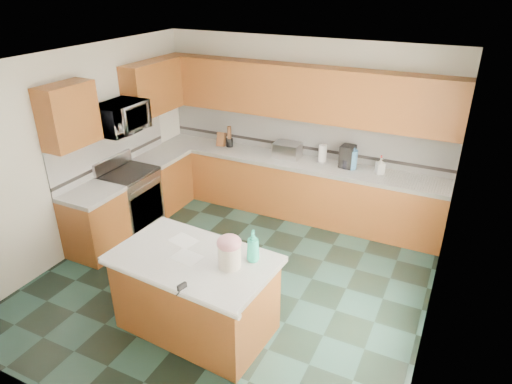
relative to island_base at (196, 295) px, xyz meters
The scene contains 52 objects.
floor 1.02m from the island_base, 93.54° to the left, with size 4.60×4.60×0.00m, color black.
ceiling 2.45m from the island_base, 93.54° to the left, with size 4.60×4.60×0.00m, color white.
wall_back 3.37m from the island_base, 91.01° to the left, with size 4.60×0.04×2.70m, color white.
wall_front 1.67m from the island_base, 92.35° to the right, with size 4.60×0.04×2.70m, color white.
wall_left 2.71m from the island_base, 158.74° to the left, with size 0.04×4.60×2.70m, color white.
wall_right 2.61m from the island_base, 22.23° to the left, with size 0.04×4.60×2.70m, color white.
back_base_cab 2.93m from the island_base, 91.12° to the left, with size 4.60×0.60×0.86m, color #46240C.
back_countertop 2.96m from the island_base, 91.12° to the left, with size 4.60×0.64×0.06m, color white.
back_upper_cab 3.41m from the island_base, 91.07° to the left, with size 4.60×0.33×0.78m, color #46240C.
back_backsplash 3.31m from the island_base, 91.02° to the left, with size 4.60×0.02×0.63m, color silver.
back_accent_band 3.26m from the island_base, 91.02° to the left, with size 4.60×0.01×0.05m, color black.
left_base_cab_rear 3.02m from the island_base, 132.89° to the left, with size 0.60×0.82×0.86m, color #46240C.
left_counter_rear 3.06m from the island_base, 132.89° to the left, with size 0.64×0.82×0.06m, color white.
left_base_cab_front 2.17m from the island_base, 161.58° to the left, with size 0.60×0.72×0.86m, color #46240C.
left_counter_front 2.22m from the island_base, 161.58° to the left, with size 0.64×0.72×0.06m, color white.
left_backsplash 2.89m from the island_base, 147.83° to the left, with size 0.02×2.30×0.63m, color silver.
left_accent_band 2.83m from the island_base, 147.77° to the left, with size 0.01×2.30×0.05m, color black.
left_upper_cab_rear 3.55m from the island_base, 133.01° to the left, with size 0.33×1.09×0.78m, color #46240C.
left_upper_cab_front 2.75m from the island_base, 162.65° to the left, with size 0.33×0.72×0.78m, color #46240C.
range_body 2.50m from the island_base, 145.29° to the left, with size 0.60×0.76×0.88m, color #B7B7BC.
range_oven_door 2.27m from the island_base, 141.12° to the left, with size 0.02×0.68×0.55m, color black.
range_cooktop 2.55m from the island_base, 145.29° to the left, with size 0.62×0.78×0.04m, color black.
range_handle 2.27m from the island_base, 140.64° to the left, with size 0.02×0.02×0.66m, color #B7B7BC.
range_backguard 2.78m from the island_base, 148.41° to the left, with size 0.06×0.76×0.18m, color #B7B7BC.
microwave 2.82m from the island_base, 145.29° to the left, with size 0.73×0.50×0.41m, color #B7B7BC.
island_base is the anchor object (origin of this frame).
island_top 0.46m from the island_base, ahead, with size 1.67×1.00×0.06m, color white.
island_bullnose 0.68m from the island_base, 90.00° to the right, with size 0.06×0.06×1.67m, color white.
treat_jar 0.74m from the island_base, ahead, with size 0.22×0.22×0.24m, color #EFE3D0.
treat_jar_lid 0.87m from the island_base, ahead, with size 0.24×0.24×0.15m, color pink.
treat_jar_knob 0.91m from the island_base, ahead, with size 0.03×0.03×0.08m, color tan.
treat_jar_knob_end_l 0.90m from the island_base, ahead, with size 0.04×0.04×0.04m, color tan.
treat_jar_knob_end_r 0.93m from the island_base, ahead, with size 0.04×0.04×0.04m, color tan.
soap_bottle_island 0.90m from the island_base, 20.70° to the left, with size 0.13×0.13×0.34m, color #1EA586.
paper_sheet_a 0.50m from the island_base, 150.39° to the right, with size 0.29×0.22×0.00m, color white.
paper_sheet_b 0.60m from the island_base, 140.09° to the left, with size 0.29×0.21×0.00m, color white.
clamp_body 0.72m from the island_base, 68.02° to the right, with size 0.03×0.10×0.09m, color black.
clamp_handle 0.74m from the island_base, 70.21° to the right, with size 0.02×0.02×0.07m, color black.
knife_block 3.33m from the island_base, 114.79° to the left, with size 0.13×0.10×0.23m, color #472814.
utensil_crock 3.30m from the island_base, 112.37° to the left, with size 0.11×0.11×0.14m, color black.
utensil_bundle 3.33m from the island_base, 112.37° to the left, with size 0.07×0.07×0.21m, color #472814.
toaster_oven 3.04m from the island_base, 93.78° to the left, with size 0.40×0.28×0.23m, color #B7B7BC.
toaster_oven_door 2.92m from the island_base, 93.95° to the left, with size 0.36×0.01×0.19m, color black.
paper_towel 3.11m from the island_base, 83.21° to the left, with size 0.12×0.12×0.27m, color white.
paper_towel_base 3.09m from the island_base, 83.21° to the left, with size 0.18×0.18×0.01m, color #B7B7BC.
water_jug 3.16m from the island_base, 74.74° to the left, with size 0.17×0.17×0.28m, color teal.
water_jug_neck 3.19m from the island_base, 74.74° to the left, with size 0.08×0.08×0.04m, color teal.
coffee_maker 3.17m from the island_base, 76.02° to the left, with size 0.20×0.22×0.33m, color black.
coffee_carafe 3.10m from the island_base, 75.80° to the left, with size 0.14×0.14×0.14m, color black.
soap_bottle_back 3.28m from the island_base, 67.36° to the left, with size 0.11×0.11×0.24m, color white.
soap_back_cap 3.31m from the island_base, 67.36° to the left, with size 0.02×0.02×0.03m, color red.
window_light_proxy 2.58m from the island_base, 17.99° to the left, with size 0.02×1.40×1.10m, color white.
Camera 1 is at (2.33, -4.14, 3.55)m, focal length 32.00 mm.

